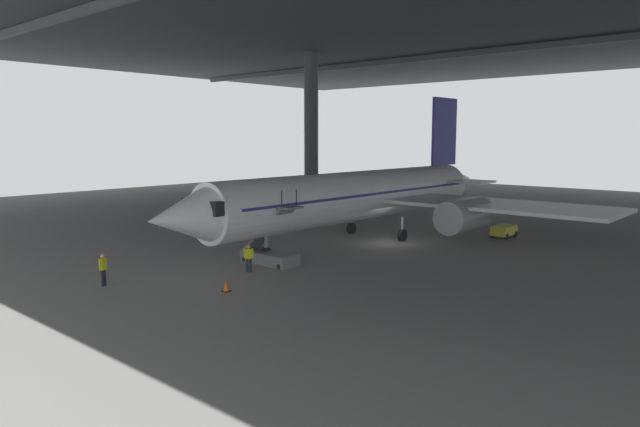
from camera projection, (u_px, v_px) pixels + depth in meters
ground_plane at (384, 242)px, 41.33m from camera, size 110.00×110.00×0.00m
hangar_structure at (478, 11)px, 49.21m from camera, size 121.00×99.00×18.99m
airplane_main at (361, 196)px, 41.51m from camera, size 33.19×34.57×10.94m
boarding_stairs at (270, 252)px, 34.33m from camera, size 4.09×1.53×4.55m
crew_worker_near_nose at (103, 268)px, 29.16m from camera, size 0.34×0.51×1.68m
crew_worker_by_stairs at (249, 257)px, 32.13m from camera, size 0.43×0.40×1.57m
traffic_cone_orange at (226, 286)px, 28.19m from camera, size 0.36×0.36×0.60m
baggage_tug at (504, 230)px, 43.41m from camera, size 1.32×2.22×0.90m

